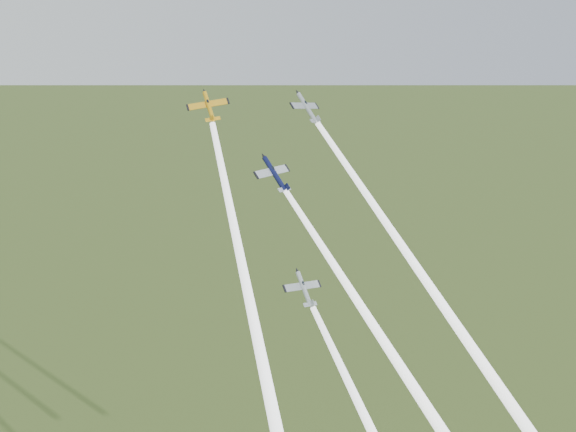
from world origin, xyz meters
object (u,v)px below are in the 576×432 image
object	(u,v)px
plane_yellow	(209,106)
plane_navy	(275,174)
plane_silver_right	(307,108)
plane_silver_low	(304,289)

from	to	relation	value
plane_yellow	plane_navy	bearing A→B (deg)	-10.19
plane_yellow	plane_silver_right	distance (m)	18.40
plane_yellow	plane_silver_low	xyz separation A→B (m)	(7.47, -16.42, -26.69)
plane_navy	plane_silver_right	bearing A→B (deg)	3.66
plane_navy	plane_silver_low	size ratio (longest dim) A/B	1.16
plane_navy	plane_silver_right	size ratio (longest dim) A/B	1.09
plane_navy	plane_silver_low	world-z (taller)	plane_navy
plane_yellow	plane_navy	size ratio (longest dim) A/B	0.81
plane_navy	plane_yellow	bearing A→B (deg)	136.49
plane_yellow	plane_navy	xyz separation A→B (m)	(9.55, -4.01, -11.32)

